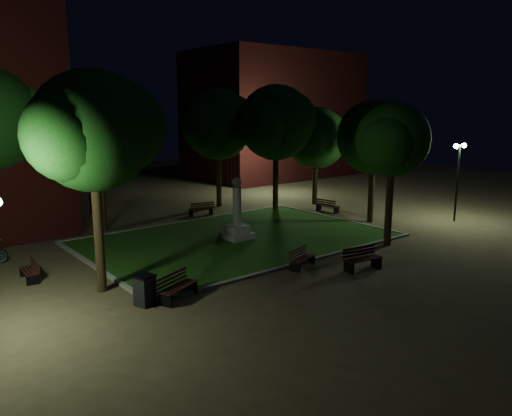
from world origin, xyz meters
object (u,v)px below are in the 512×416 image
(bench_near_right, at_px, (362,259))
(bench_far_side, at_px, (201,209))
(bench_west_near, at_px, (176,287))
(bench_left_side, at_px, (31,271))
(monument, at_px, (237,222))
(bench_near_left, at_px, (301,259))
(bench_right_side, at_px, (327,206))
(trash_bin, at_px, (145,290))

(bench_near_right, bearing_deg, bench_far_side, 97.26)
(bench_west_near, height_order, bench_left_side, bench_west_near)
(monument, xyz_separation_m, bench_near_right, (1.23, -7.25, -0.51))
(bench_near_left, xyz_separation_m, bench_left_side, (-9.54, 5.62, -0.02))
(bench_near_right, height_order, bench_left_side, bench_near_right)
(bench_left_side, xyz_separation_m, bench_right_side, (18.93, 1.68, 0.04))
(bench_near_left, distance_m, bench_far_side, 11.92)
(bench_west_near, xyz_separation_m, trash_bin, (-1.14, 0.21, 0.11))
(monument, bearing_deg, bench_right_side, 11.96)
(bench_right_side, bearing_deg, trash_bin, 104.17)
(monument, bearing_deg, bench_left_side, 179.00)
(bench_west_near, xyz_separation_m, bench_left_side, (-3.52, 5.43, -0.07))
(bench_near_left, height_order, bench_far_side, bench_far_side)
(bench_near_left, height_order, bench_left_side, bench_near_left)
(bench_right_side, bearing_deg, bench_near_right, 131.93)
(bench_near_right, xyz_separation_m, bench_left_side, (-11.39, 7.43, -0.07))
(bench_near_left, relative_size, bench_near_right, 0.88)
(monument, distance_m, bench_left_side, 10.18)
(monument, xyz_separation_m, bench_right_side, (8.77, 1.86, -0.54))
(bench_near_left, xyz_separation_m, bench_near_right, (1.85, -1.81, 0.06))
(bench_west_near, bearing_deg, bench_far_side, 30.76)
(trash_bin, bearing_deg, bench_right_side, 22.63)
(bench_left_side, bearing_deg, monument, 92.48)
(bench_right_side, distance_m, bench_far_side, 8.24)
(bench_left_side, xyz_separation_m, trash_bin, (2.39, -5.22, 0.18))
(bench_far_side, xyz_separation_m, trash_bin, (-9.56, -11.27, 0.15))
(bench_near_right, xyz_separation_m, bench_far_side, (0.56, 13.48, -0.04))
(bench_near_left, height_order, bench_right_side, bench_right_side)
(bench_near_right, bearing_deg, bench_near_left, 145.21)
(trash_bin, bearing_deg, bench_far_side, 49.69)
(bench_near_right, relative_size, trash_bin, 1.66)
(bench_near_right, relative_size, bench_far_side, 1.10)
(bench_left_side, distance_m, bench_far_side, 13.40)
(bench_west_near, relative_size, bench_right_side, 1.09)
(monument, height_order, bench_near_left, monument)
(bench_left_side, bearing_deg, bench_near_left, 63.00)
(bench_near_right, height_order, bench_right_side, bench_near_right)
(monument, relative_size, bench_near_left, 1.99)
(bench_left_side, bearing_deg, bench_near_right, 60.37)
(bench_west_near, bearing_deg, bench_near_right, -37.22)
(bench_left_side, height_order, bench_right_side, bench_right_side)
(bench_right_side, bearing_deg, monument, 93.50)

